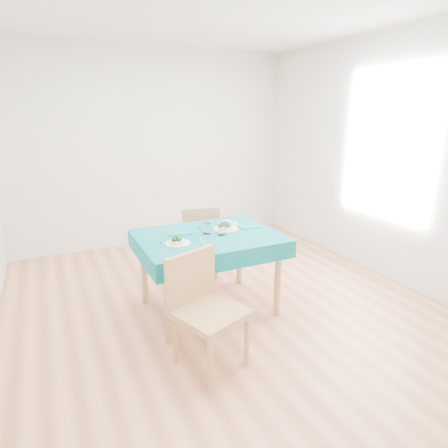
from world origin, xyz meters
name	(u,v)px	position (x,y,z in m)	size (l,w,h in m)	color
room_shell	(224,170)	(0.00, 0.00, 1.35)	(4.02, 4.52, 2.73)	#A96946
table	(209,273)	(-0.15, 0.03, 0.38)	(1.27, 0.96, 0.76)	#096269
chair_near	(210,295)	(-0.47, -0.74, 0.58)	(0.46, 0.50, 1.15)	#A87E4F
chair_far	(199,233)	(0.08, 0.84, 0.51)	(0.41, 0.45, 1.02)	#A87E4F
bowl_near	(178,241)	(-0.48, -0.10, 0.79)	(0.21, 0.21, 0.06)	white
bowl_far	(226,226)	(0.07, 0.11, 0.79)	(0.24, 0.24, 0.07)	white
fork_near	(167,245)	(-0.57, -0.08, 0.76)	(0.03, 0.19, 0.00)	silver
knife_near	(202,241)	(-0.27, -0.10, 0.76)	(0.02, 0.22, 0.00)	silver
fork_far	(204,230)	(-0.13, 0.17, 0.76)	(0.03, 0.19, 0.00)	silver
knife_far	(246,227)	(0.28, 0.07, 0.76)	(0.02, 0.22, 0.00)	silver
napkin_near	(179,233)	(-0.38, 0.19, 0.76)	(0.22, 0.15, 0.01)	#0D6D74
napkin_far	(249,227)	(0.31, 0.08, 0.76)	(0.19, 0.13, 0.01)	#0D6D74
tumbler_center	(207,228)	(-0.14, 0.07, 0.81)	(0.08, 0.08, 0.10)	white
tumbler_side	(222,230)	(-0.04, -0.03, 0.80)	(0.07, 0.07, 0.09)	white
side_plate	(228,223)	(0.17, 0.27, 0.76)	(0.19, 0.19, 0.01)	#D6E26E
bread_slice	(228,222)	(0.17, 0.27, 0.78)	(0.10, 0.10, 0.02)	beige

